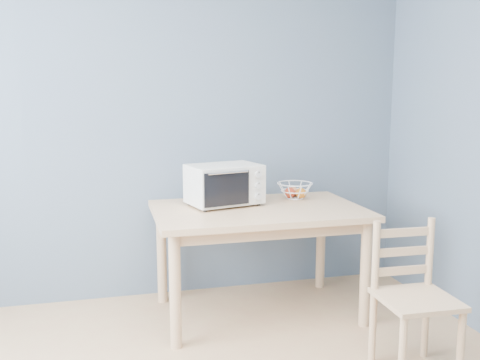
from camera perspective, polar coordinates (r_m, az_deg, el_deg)
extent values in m
cube|color=slate|center=(3.96, -10.31, 5.98)|extent=(4.00, 0.01, 2.60)
cube|color=tan|center=(3.62, 1.97, -3.29)|extent=(1.40, 0.90, 0.04)
cylinder|color=tan|center=(3.26, -6.92, -11.70)|extent=(0.07, 0.07, 0.71)
cylinder|color=tan|center=(3.62, 13.24, -9.72)|extent=(0.07, 0.07, 0.71)
cylinder|color=tan|center=(3.95, -8.35, -7.92)|extent=(0.07, 0.07, 0.71)
cylinder|color=tan|center=(4.25, 8.61, -6.68)|extent=(0.07, 0.07, 0.71)
cube|color=white|center=(3.67, -1.70, -0.41)|extent=(0.55, 0.43, 0.27)
cube|color=black|center=(3.65, -2.60, -0.53)|extent=(0.37, 0.35, 0.21)
cube|color=black|center=(3.50, -1.40, -0.94)|extent=(0.32, 0.09, 0.22)
cylinder|color=silver|center=(3.46, -1.26, 0.80)|extent=(0.28, 0.09, 0.01)
cube|color=white|center=(3.62, 1.85, -0.56)|extent=(0.13, 0.04, 0.25)
cylinder|color=black|center=(3.50, -3.75, -3.26)|extent=(0.03, 0.03, 0.02)
cylinder|color=black|center=(3.69, 1.99, -2.60)|extent=(0.03, 0.03, 0.02)
cylinder|color=black|center=(3.72, -5.35, -2.53)|extent=(0.03, 0.03, 0.02)
cylinder|color=black|center=(3.90, 0.15, -1.95)|extent=(0.03, 0.03, 0.02)
cylinder|color=silver|center=(3.59, 1.96, 0.59)|extent=(0.05, 0.03, 0.05)
cylinder|color=silver|center=(3.61, 1.95, -0.59)|extent=(0.05, 0.03, 0.05)
cylinder|color=silver|center=(3.62, 1.95, -1.76)|extent=(0.05, 0.03, 0.05)
torus|color=white|center=(3.91, 5.88, -0.35)|extent=(0.27, 0.27, 0.01)
torus|color=white|center=(3.92, 5.87, -1.15)|extent=(0.21, 0.21, 0.01)
torus|color=white|center=(3.93, 5.85, -1.94)|extent=(0.12, 0.12, 0.01)
sphere|color=red|center=(3.92, 5.33, -1.37)|extent=(0.08, 0.08, 0.08)
sphere|color=#C76B17|center=(3.92, 6.52, -1.42)|extent=(0.08, 0.08, 0.08)
sphere|color=#CE7E50|center=(3.97, 5.68, -1.28)|extent=(0.08, 0.08, 0.08)
cube|color=tan|center=(3.07, 18.36, -11.99)|extent=(0.40, 0.40, 0.03)
cylinder|color=tan|center=(2.95, 16.94, -17.50)|extent=(0.04, 0.04, 0.41)
cylinder|color=tan|center=(3.12, 22.48, -16.33)|extent=(0.04, 0.04, 0.41)
cylinder|color=tan|center=(3.22, 13.97, -15.07)|extent=(0.04, 0.04, 0.41)
cylinder|color=tan|center=(3.37, 19.19, -14.17)|extent=(0.04, 0.04, 0.41)
cylinder|color=tan|center=(3.07, 14.28, -8.01)|extent=(0.04, 0.04, 0.41)
cylinder|color=tan|center=(3.23, 19.58, -7.41)|extent=(0.04, 0.04, 0.41)
cube|color=tan|center=(3.17, 16.92, -9.23)|extent=(0.33, 0.03, 0.05)
cube|color=tan|center=(3.14, 17.02, -7.31)|extent=(0.33, 0.03, 0.05)
cube|color=tan|center=(3.11, 17.11, -5.36)|extent=(0.33, 0.03, 0.05)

